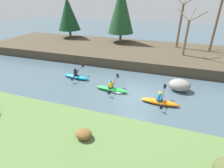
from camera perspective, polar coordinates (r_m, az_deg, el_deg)
The scene contains 12 objects.
ground_plane at distance 13.65m, azimuth 7.11°, elevation -4.21°, with size 90.00×90.00×0.00m, color #425660.
riverbank_far at distance 22.73m, azimuth 12.70°, elevation 9.62°, with size 44.00×10.11×1.02m.
conifer_tree_far_left at distance 29.41m, azimuth -14.12°, elevation 21.37°, with size 3.39×3.39×5.94m.
conifer_tree_left at distance 25.50m, azimuth 2.97°, elevation 23.37°, with size 3.59×3.59×7.63m.
bare_tree_upstream at distance 24.19m, azimuth 21.58°, elevation 18.66°, with size 3.80×3.76×6.92m.
bare_tree_mid_upstream at distance 21.05m, azimuth 23.24°, elevation 14.90°, with size 2.80×2.77×5.02m.
bare_tree_mid_downstream at distance 24.06m, azimuth 31.16°, elevation 17.49°, with size 4.14×4.09×7.56m.
shrub_clump_second at distance 9.22m, azimuth -9.22°, elevation -15.85°, with size 0.85×0.71×0.46m.
kayaker_lead at distance 13.06m, azimuth 15.43°, elevation -5.49°, with size 2.78×2.06×1.20m.
kayaker_middle at distance 14.25m, azimuth 0.22°, elevation -1.65°, with size 2.79×2.07×1.20m.
kayaker_trailing at distance 16.80m, azimuth -11.55°, elevation 2.49°, with size 2.79×2.07×1.20m.
boulder_midstream at distance 15.29m, azimuth 21.20°, elevation -0.33°, with size 1.70×1.33×0.96m.
Camera 1 is at (2.11, -11.53, 7.00)m, focal length 28.00 mm.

